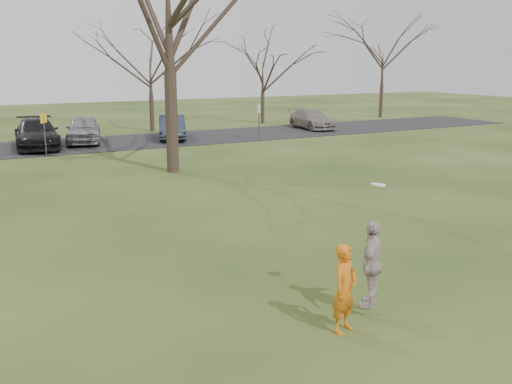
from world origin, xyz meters
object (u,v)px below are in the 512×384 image
at_px(player_defender, 345,289).
at_px(catching_play, 372,263).
at_px(car_5, 172,127).
at_px(car_7, 312,119).
at_px(car_4, 83,129).
at_px(car_3, 37,133).

height_order(player_defender, catching_play, catching_play).
height_order(car_5, catching_play, catching_play).
bearing_deg(car_7, player_defender, -117.61).
distance_m(car_4, car_5, 5.07).
height_order(car_4, car_7, car_4).
xyz_separation_m(car_3, car_7, (18.01, 0.60, -0.14)).
bearing_deg(car_4, player_defender, -78.83).
bearing_deg(car_4, car_3, -150.22).
xyz_separation_m(player_defender, car_3, (-1.25, 25.31, 0.03)).
bearing_deg(car_5, player_defender, -85.09).
height_order(player_defender, car_5, player_defender).
bearing_deg(player_defender, car_5, 52.88).
bearing_deg(car_5, car_4, -168.65).
relative_size(car_3, car_4, 1.18).
bearing_deg(catching_play, player_defender, -159.18).
xyz_separation_m(player_defender, car_5, (6.38, 25.36, -0.03)).
xyz_separation_m(car_3, catching_play, (2.09, -24.99, 0.17)).
bearing_deg(car_4, car_7, 13.70).
relative_size(car_5, catching_play, 1.93).
bearing_deg(car_5, car_3, -160.57).
relative_size(car_4, catching_play, 2.01).
distance_m(player_defender, car_7, 30.86).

